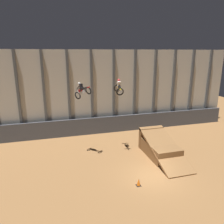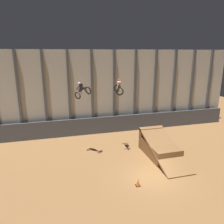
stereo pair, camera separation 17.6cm
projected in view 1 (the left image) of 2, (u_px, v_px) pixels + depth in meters
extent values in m
plane|color=olive|center=(153.00, 177.00, 17.86)|extent=(60.00, 60.00, 0.00)
cube|color=beige|center=(113.00, 92.00, 27.32)|extent=(32.00, 0.12, 10.17)
cube|color=#4C5156|center=(18.00, 97.00, 24.24)|extent=(0.28, 0.28, 10.17)
cube|color=#4C5156|center=(44.00, 95.00, 24.97)|extent=(0.28, 0.28, 10.17)
cube|color=#4C5156|center=(69.00, 94.00, 25.69)|extent=(0.28, 0.28, 10.17)
cube|color=#4C5156|center=(92.00, 93.00, 26.41)|extent=(0.28, 0.28, 10.17)
cube|color=#4C5156|center=(114.00, 92.00, 27.14)|extent=(0.28, 0.28, 10.17)
cube|color=#4C5156|center=(135.00, 91.00, 27.86)|extent=(0.28, 0.28, 10.17)
cube|color=#4C5156|center=(154.00, 90.00, 28.58)|extent=(0.28, 0.28, 10.17)
cube|color=#4C5156|center=(173.00, 89.00, 29.31)|extent=(0.28, 0.28, 10.17)
cube|color=#4C5156|center=(191.00, 88.00, 30.03)|extent=(0.28, 0.28, 10.17)
cube|color=#4C5156|center=(208.00, 87.00, 30.75)|extent=(0.28, 0.28, 10.17)
cube|color=#474C56|center=(115.00, 124.00, 27.67)|extent=(31.36, 0.20, 2.10)
cube|color=brown|center=(159.00, 149.00, 21.54)|extent=(2.56, 4.42, 1.31)
cube|color=brown|center=(151.00, 137.00, 23.25)|extent=(2.61, 0.50, 2.18)
cube|color=olive|center=(164.00, 149.00, 20.55)|extent=(2.61, 6.39, 2.37)
torus|color=black|center=(78.00, 95.00, 20.51)|extent=(0.81, 0.79, 0.71)
torus|color=black|center=(88.00, 91.00, 19.71)|extent=(0.81, 0.79, 0.71)
cube|color=#B7B7BC|center=(83.00, 92.00, 20.08)|extent=(0.53, 0.56, 0.47)
cube|color=red|center=(81.00, 90.00, 20.17)|extent=(0.49, 0.50, 0.40)
cube|color=black|center=(84.00, 89.00, 19.94)|extent=(0.50, 0.52, 0.34)
cube|color=red|center=(88.00, 87.00, 19.65)|extent=(0.34, 0.35, 0.21)
cylinder|color=#B7B7BC|center=(78.00, 92.00, 20.40)|extent=(0.34, 0.36, 0.42)
cylinder|color=black|center=(78.00, 90.00, 20.37)|extent=(0.29, 0.62, 0.04)
cube|color=black|center=(81.00, 86.00, 20.05)|extent=(0.37, 0.36, 0.52)
sphere|color=silver|center=(79.00, 84.00, 20.10)|extent=(0.43, 0.43, 0.35)
cylinder|color=black|center=(81.00, 90.00, 19.99)|extent=(0.29, 0.30, 0.42)
cylinder|color=black|center=(83.00, 89.00, 20.19)|extent=(0.29, 0.30, 0.42)
cylinder|color=black|center=(78.00, 87.00, 20.05)|extent=(0.35, 0.37, 0.42)
cylinder|color=black|center=(80.00, 87.00, 20.32)|extent=(0.35, 0.37, 0.42)
torus|color=black|center=(117.00, 88.00, 21.84)|extent=(0.74, 0.25, 0.74)
torus|color=black|center=(120.00, 92.00, 20.55)|extent=(0.74, 0.25, 0.74)
cube|color=#B7B7BC|center=(119.00, 89.00, 21.11)|extent=(0.24, 0.56, 0.32)
cube|color=yellow|center=(118.00, 86.00, 21.19)|extent=(0.25, 0.48, 0.28)
cube|color=black|center=(119.00, 87.00, 20.82)|extent=(0.22, 0.58, 0.17)
cube|color=yellow|center=(120.00, 89.00, 20.36)|extent=(0.18, 0.38, 0.09)
cylinder|color=#B7B7BC|center=(118.00, 86.00, 21.59)|extent=(0.08, 0.22, 0.54)
cylinder|color=black|center=(118.00, 84.00, 21.47)|extent=(0.65, 0.16, 0.04)
cube|color=silver|center=(119.00, 84.00, 20.90)|extent=(0.32, 0.39, 0.53)
sphere|color=red|center=(119.00, 80.00, 20.88)|extent=(0.29, 0.31, 0.28)
cylinder|color=silver|center=(117.00, 86.00, 21.03)|extent=(0.15, 0.43, 0.30)
cylinder|color=silver|center=(120.00, 86.00, 21.07)|extent=(0.15, 0.43, 0.30)
cylinder|color=silver|center=(117.00, 83.00, 21.09)|extent=(0.14, 0.53, 0.21)
cylinder|color=silver|center=(120.00, 83.00, 21.14)|extent=(0.14, 0.53, 0.21)
cube|color=black|center=(139.00, 185.00, 16.69)|extent=(0.36, 0.36, 0.03)
cone|color=orange|center=(139.00, 182.00, 16.61)|extent=(0.28, 0.28, 0.55)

